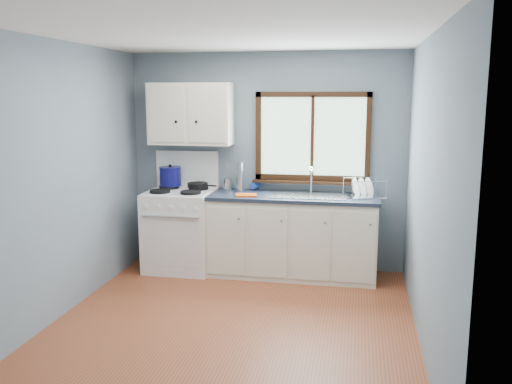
% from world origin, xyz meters
% --- Properties ---
extents(floor, '(3.20, 3.60, 0.02)m').
position_xyz_m(floor, '(0.00, 0.00, -0.01)').
color(floor, brown).
rests_on(floor, ground).
extents(ceiling, '(3.20, 3.60, 0.02)m').
position_xyz_m(ceiling, '(0.00, 0.00, 2.51)').
color(ceiling, white).
rests_on(ceiling, wall_back).
extents(wall_back, '(3.20, 0.02, 2.50)m').
position_xyz_m(wall_back, '(0.00, 1.81, 1.25)').
color(wall_back, slate).
rests_on(wall_back, ground).
extents(wall_front, '(3.20, 0.02, 2.50)m').
position_xyz_m(wall_front, '(0.00, -1.81, 1.25)').
color(wall_front, slate).
rests_on(wall_front, ground).
extents(wall_left, '(0.02, 3.60, 2.50)m').
position_xyz_m(wall_left, '(-1.61, 0.00, 1.25)').
color(wall_left, slate).
rests_on(wall_left, ground).
extents(wall_right, '(0.02, 3.60, 2.50)m').
position_xyz_m(wall_right, '(1.61, 0.00, 1.25)').
color(wall_right, slate).
rests_on(wall_right, ground).
extents(gas_range, '(0.76, 0.69, 1.36)m').
position_xyz_m(gas_range, '(-0.95, 1.47, 0.49)').
color(gas_range, white).
rests_on(gas_range, floor).
extents(base_cabinets, '(1.85, 0.60, 0.88)m').
position_xyz_m(base_cabinets, '(0.36, 1.49, 0.41)').
color(base_cabinets, silver).
rests_on(base_cabinets, floor).
extents(countertop, '(1.89, 0.64, 0.04)m').
position_xyz_m(countertop, '(0.36, 1.49, 0.90)').
color(countertop, black).
rests_on(countertop, base_cabinets).
extents(sink, '(0.84, 0.46, 0.44)m').
position_xyz_m(sink, '(0.54, 1.49, 0.86)').
color(sink, silver).
rests_on(sink, countertop).
extents(window, '(1.36, 0.10, 1.03)m').
position_xyz_m(window, '(0.54, 1.77, 1.48)').
color(window, '#9EC6A8').
rests_on(window, wall_back).
extents(upper_cabinets, '(0.95, 0.35, 0.70)m').
position_xyz_m(upper_cabinets, '(-0.85, 1.63, 1.80)').
color(upper_cabinets, silver).
rests_on(upper_cabinets, wall_back).
extents(skillet, '(0.37, 0.27, 0.05)m').
position_xyz_m(skillet, '(-0.77, 1.60, 0.98)').
color(skillet, black).
rests_on(skillet, gas_range).
extents(stockpot, '(0.30, 0.30, 0.25)m').
position_xyz_m(stockpot, '(-1.12, 1.63, 1.07)').
color(stockpot, '#0C0B49').
rests_on(stockpot, gas_range).
extents(utensil_crock, '(0.13, 0.13, 0.35)m').
position_xyz_m(utensil_crock, '(-0.44, 1.69, 0.99)').
color(utensil_crock, silver).
rests_on(utensil_crock, countertop).
extents(thermos, '(0.10, 0.10, 0.33)m').
position_xyz_m(thermos, '(-0.28, 1.61, 1.09)').
color(thermos, silver).
rests_on(thermos, countertop).
extents(soap_bottle, '(0.14, 0.14, 0.28)m').
position_xyz_m(soap_bottle, '(-0.15, 1.72, 1.06)').
color(soap_bottle, '#244AA9').
rests_on(soap_bottle, countertop).
extents(dish_towel, '(0.26, 0.21, 0.02)m').
position_xyz_m(dish_towel, '(-0.15, 1.35, 0.93)').
color(dish_towel, '#DF500E').
rests_on(dish_towel, countertop).
extents(dish_rack, '(0.48, 0.43, 0.21)m').
position_xyz_m(dish_rack, '(1.12, 1.54, 0.97)').
color(dish_rack, silver).
rests_on(dish_rack, countertop).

